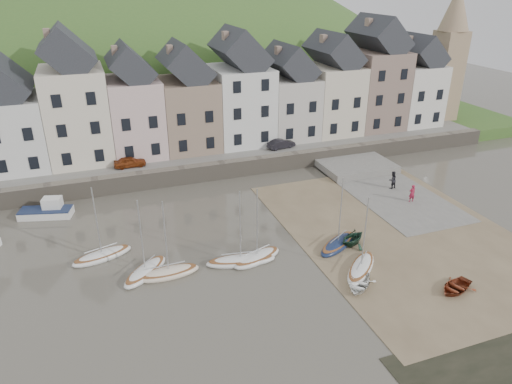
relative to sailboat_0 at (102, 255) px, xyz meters
name	(u,v)px	position (x,y,z in m)	size (l,w,h in m)	color
ground	(282,256)	(13.33, -4.56, -0.26)	(160.00, 160.00, 0.00)	#494439
quay_land	(191,132)	(13.33, 27.44, 0.49)	(90.00, 30.00, 1.50)	#3B6127
quay_street	(213,154)	(13.33, 15.94, 1.29)	(70.00, 7.00, 0.10)	slate
seawall	(221,170)	(13.33, 12.44, 0.64)	(70.00, 1.20, 1.80)	slate
beach	(400,232)	(24.33, -4.56, -0.23)	(18.00, 26.00, 0.06)	brown
slipway	(386,189)	(28.33, 3.44, -0.20)	(8.00, 18.00, 0.12)	slate
hillside	(141,185)	(8.33, 55.43, -18.25)	(134.40, 84.00, 84.00)	#3B6127
townhouse_terrace	(218,96)	(15.09, 19.44, 7.06)	(61.05, 8.00, 13.93)	silver
church_spire	(450,50)	(47.88, 19.44, 10.79)	(4.00, 4.00, 18.00)	#997F60
sailboat_0	(102,255)	(0.00, 0.00, 0.00)	(4.96, 2.79, 6.32)	white
sailboat_1	(145,271)	(2.87, -3.35, 0.00)	(4.30, 4.29, 6.32)	white
sailboat_2	(169,273)	(4.46, -4.12, 0.00)	(4.64, 1.70, 6.32)	beige
sailboat_3	(257,257)	(11.29, -4.42, 0.00)	(4.64, 2.89, 6.32)	white
sailboat_4	(241,260)	(9.96, -4.38, 0.00)	(5.57, 2.32, 6.32)	white
sailboat_5	(338,244)	(18.19, -4.75, 0.00)	(4.84, 3.77, 6.32)	#162345
sailboat_6	(361,268)	(18.11, -8.40, 0.00)	(4.63, 4.47, 6.32)	white
motorboat_2	(47,210)	(-4.23, 9.13, 0.32)	(4.92, 2.87, 1.70)	white
rowboat_white	(359,283)	(16.83, -10.19, 0.10)	(2.11, 2.96, 0.61)	white
rowboat_green	(353,237)	(19.37, -4.99, 0.50)	(2.29, 2.65, 1.40)	#173425
rowboat_red	(456,287)	(22.97, -12.87, 0.10)	(2.09, 2.92, 0.61)	maroon
person_red	(412,193)	(28.93, 0.07, 0.73)	(0.64, 0.42, 1.75)	maroon
person_dark	(392,180)	(28.99, 3.39, 0.79)	(0.91, 0.71, 1.87)	black
car_left	(130,162)	(3.97, 14.94, 1.90)	(1.34, 3.32, 1.13)	maroon
car_right	(281,144)	(21.43, 14.94, 1.89)	(1.17, 3.36, 1.11)	black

